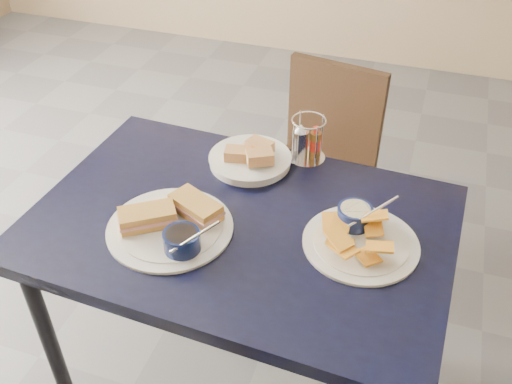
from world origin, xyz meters
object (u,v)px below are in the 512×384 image
(plantain_plate, at_px, (358,233))
(condiment_caddy, at_px, (306,142))
(bread_basket, at_px, (251,158))
(dining_table, at_px, (241,242))
(chair_far, at_px, (320,153))
(sandwich_plate, at_px, (173,223))

(plantain_plate, xyz_separation_m, condiment_caddy, (-0.21, 0.31, 0.04))
(bread_basket, bearing_deg, dining_table, -77.26)
(chair_far, bearing_deg, sandwich_plate, -102.34)
(dining_table, height_order, sandwich_plate, sandwich_plate)
(chair_far, distance_m, bread_basket, 0.63)
(dining_table, xyz_separation_m, bread_basket, (-0.06, 0.25, 0.10))
(sandwich_plate, distance_m, plantain_plate, 0.46)
(bread_basket, xyz_separation_m, condiment_caddy, (0.14, 0.08, 0.04))
(dining_table, relative_size, bread_basket, 4.67)
(chair_far, relative_size, condiment_caddy, 5.93)
(sandwich_plate, bearing_deg, chair_far, 77.66)
(chair_far, height_order, sandwich_plate, sandwich_plate)
(chair_far, relative_size, bread_basket, 3.38)
(dining_table, relative_size, chair_far, 1.38)
(sandwich_plate, bearing_deg, condiment_caddy, 60.71)
(sandwich_plate, relative_size, plantain_plate, 1.13)
(sandwich_plate, height_order, plantain_plate, same)
(dining_table, bearing_deg, sandwich_plate, -148.72)
(bread_basket, bearing_deg, sandwich_plate, -105.11)
(chair_far, height_order, condiment_caddy, condiment_caddy)
(bread_basket, distance_m, condiment_caddy, 0.17)
(sandwich_plate, distance_m, bread_basket, 0.35)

